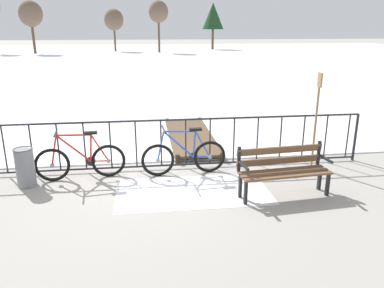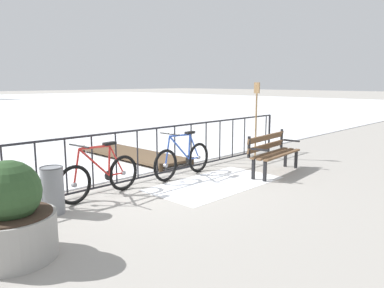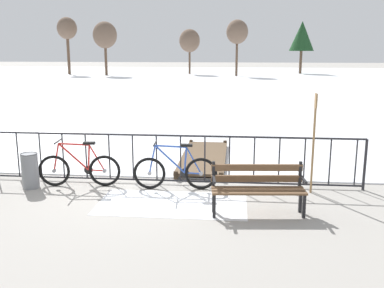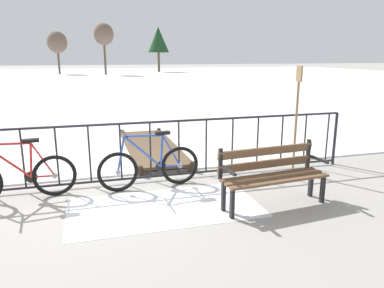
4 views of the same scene
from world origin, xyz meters
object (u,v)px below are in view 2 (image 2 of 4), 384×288
(bicycle_near_railing, at_px, (183,159))
(park_bench, at_px, (272,150))
(planter_with_shrub, at_px, (11,218))
(oar_upright, at_px, (256,115))
(trash_bin, at_px, (52,190))
(bicycle_second, at_px, (100,176))

(bicycle_near_railing, distance_m, park_bench, 1.99)
(bicycle_near_railing, relative_size, planter_with_shrub, 1.50)
(park_bench, height_order, oar_upright, oar_upright)
(trash_bin, bearing_deg, bicycle_second, 12.37)
(park_bench, relative_size, oar_upright, 0.83)
(park_bench, relative_size, trash_bin, 2.24)
(bicycle_second, relative_size, park_bench, 1.04)
(bicycle_near_railing, bearing_deg, trash_bin, -176.02)
(park_bench, bearing_deg, oar_upright, 47.49)
(bicycle_near_railing, height_order, park_bench, bicycle_near_railing)
(bicycle_second, height_order, trash_bin, bicycle_second)
(oar_upright, bearing_deg, bicycle_near_railing, -179.09)
(park_bench, distance_m, planter_with_shrub, 5.58)
(bicycle_second, distance_m, park_bench, 3.80)
(park_bench, bearing_deg, trash_bin, 168.04)
(oar_upright, bearing_deg, trash_bin, -177.48)
(planter_with_shrub, bearing_deg, bicycle_near_railing, 17.94)
(bicycle_near_railing, bearing_deg, park_bench, -36.38)
(bicycle_near_railing, relative_size, park_bench, 1.04)
(bicycle_near_railing, height_order, trash_bin, bicycle_near_railing)
(planter_with_shrub, bearing_deg, park_bench, 1.15)
(bicycle_near_railing, distance_m, bicycle_second, 2.01)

